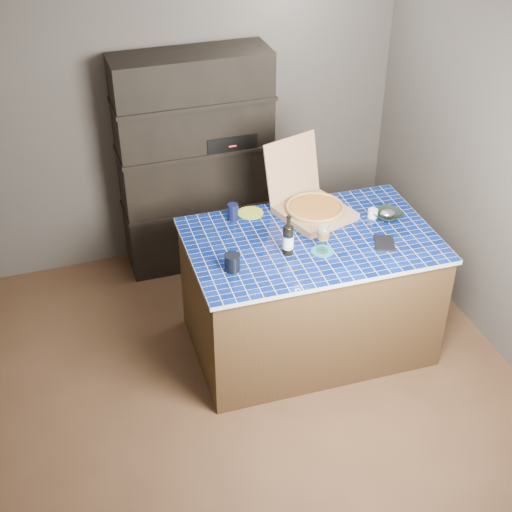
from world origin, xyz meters
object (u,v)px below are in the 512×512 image
object	(u,v)px
pizza_box	(312,206)
dvd_case	(384,243)
mead_bottle	(288,239)
bowl	(387,215)
wine_glass	(323,233)
kitchen_island	(309,293)

from	to	relation	value
pizza_box	dvd_case	world-z (taller)	pizza_box
mead_bottle	bowl	size ratio (longest dim) A/B	1.39
bowl	wine_glass	bearing A→B (deg)	-157.47
kitchen_island	pizza_box	world-z (taller)	pizza_box
wine_glass	dvd_case	bearing A→B (deg)	-5.91
kitchen_island	bowl	bearing A→B (deg)	8.66
pizza_box	mead_bottle	distance (m)	0.53
dvd_case	bowl	size ratio (longest dim) A/B	0.89
mead_bottle	bowl	bearing A→B (deg)	13.39
dvd_case	bowl	xyz separation A→B (m)	(0.17, 0.29, 0.02)
kitchen_island	pizza_box	distance (m)	0.61
dvd_case	bowl	distance (m)	0.34
kitchen_island	dvd_case	world-z (taller)	dvd_case
wine_glass	bowl	world-z (taller)	wine_glass
wine_glass	dvd_case	size ratio (longest dim) A/B	1.11
mead_bottle	wine_glass	world-z (taller)	mead_bottle
kitchen_island	mead_bottle	size ratio (longest dim) A/B	6.01
dvd_case	pizza_box	bearing A→B (deg)	141.94
wine_glass	bowl	size ratio (longest dim) A/B	0.99
pizza_box	mead_bottle	size ratio (longest dim) A/B	2.31
pizza_box	mead_bottle	xyz separation A→B (m)	(-0.33, -0.41, 0.04)
wine_glass	dvd_case	world-z (taller)	wine_glass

